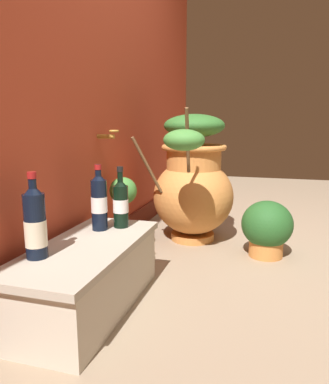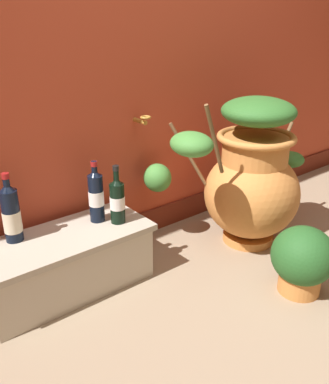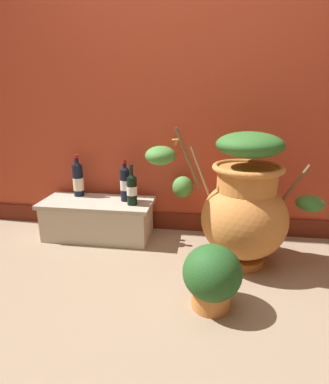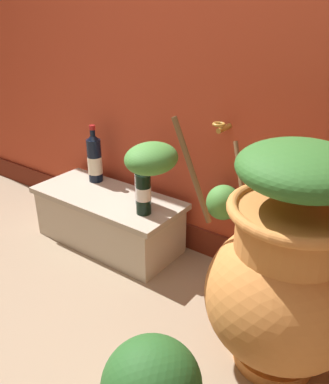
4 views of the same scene
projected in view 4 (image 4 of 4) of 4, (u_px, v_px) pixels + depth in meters
name	position (u px, v px, depth m)	size (l,w,h in m)	color
terracotta_urn	(282.00, 270.00, 1.34)	(1.09, 0.68, 0.87)	#CC7F3D
stone_ledge	(108.00, 217.00, 2.16)	(0.83, 0.36, 0.29)	beige
wine_bottle_left	(143.00, 190.00, 1.88)	(0.07, 0.07, 0.29)	black
wine_bottle_middle	(95.00, 158.00, 2.22)	(0.08, 0.08, 0.32)	black
wine_bottle_right	(142.00, 178.00, 1.96)	(0.08, 0.08, 0.31)	black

